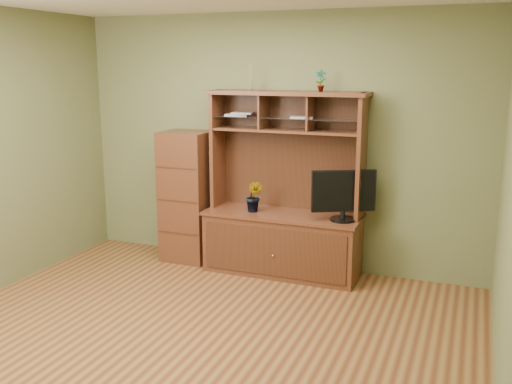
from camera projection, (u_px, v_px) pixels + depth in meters
The scene contains 8 objects.
room at pixel (188, 175), 4.29m from camera, with size 4.54×4.04×2.74m.
media_hutch at pixel (283, 224), 5.98m from camera, with size 1.66×0.61×1.90m.
monitor at pixel (343, 194), 5.59m from camera, with size 0.59×0.34×0.51m.
orchid_plant at pixel (254, 196), 5.94m from camera, with size 0.18×0.15×0.33m, color #26591E.
top_plant at pixel (321, 81), 5.60m from camera, with size 0.11×0.08×0.21m, color #2C5B20.
reed_diffuser at pixel (250, 80), 5.86m from camera, with size 0.05×0.05×0.27m.
magazines at pixel (259, 115), 5.91m from camera, with size 0.98×0.23×0.04m.
side_cabinet at pixel (187, 196), 6.36m from camera, with size 0.52×0.47×1.45m.
Camera 1 is at (2.01, -3.74, 2.16)m, focal length 40.00 mm.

